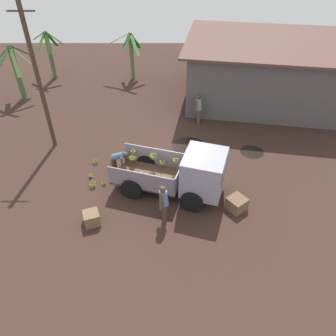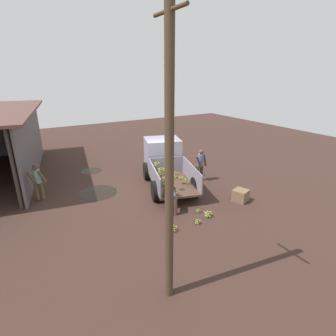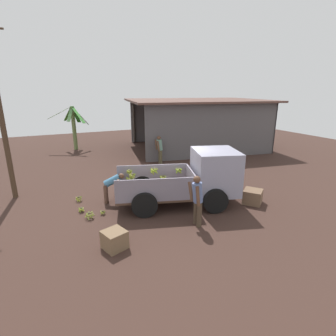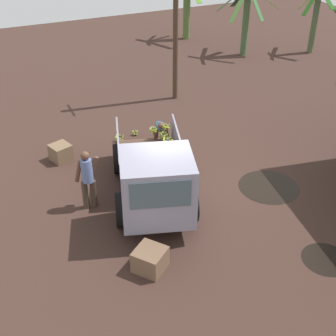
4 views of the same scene
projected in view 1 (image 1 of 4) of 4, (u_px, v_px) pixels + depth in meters
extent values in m
plane|color=#3B2720|center=(169.00, 177.00, 14.02)|extent=(36.00, 36.00, 0.00)
cylinder|color=black|center=(252.00, 152.00, 15.48)|extent=(1.11, 1.11, 0.01)
cylinder|color=black|center=(189.00, 146.00, 15.85)|extent=(1.69, 1.69, 0.01)
cube|color=#4A3326|center=(149.00, 176.00, 13.32)|extent=(3.10, 2.43, 0.08)
cube|color=gray|center=(155.00, 156.00, 13.68)|extent=(2.61, 0.84, 0.79)
cube|color=gray|center=(141.00, 181.00, 12.43)|extent=(2.61, 0.84, 0.79)
cube|color=gray|center=(181.00, 174.00, 12.74)|extent=(0.55, 1.66, 0.79)
cube|color=#9290A6|center=(204.00, 172.00, 12.35)|extent=(1.94, 2.05, 1.56)
cube|color=#4C606B|center=(225.00, 170.00, 11.98)|extent=(0.42, 1.30, 0.69)
cylinder|color=black|center=(202.00, 173.00, 13.55)|extent=(0.89, 0.46, 0.87)
cylinder|color=black|center=(191.00, 202.00, 12.22)|extent=(0.89, 0.46, 0.87)
cylinder|color=black|center=(147.00, 163.00, 14.11)|extent=(0.89, 0.46, 0.87)
cylinder|color=black|center=(131.00, 189.00, 12.77)|extent=(0.89, 0.46, 0.87)
sphere|color=#48412F|center=(160.00, 176.00, 12.78)|extent=(0.09, 0.09, 0.09)
cylinder|color=olive|center=(161.00, 179.00, 12.80)|extent=(0.14, 0.13, 0.18)
cylinder|color=olive|center=(162.00, 177.00, 12.83)|extent=(0.08, 0.19, 0.14)
cylinder|color=olive|center=(160.00, 177.00, 12.87)|extent=(0.18, 0.07, 0.17)
cylinder|color=#89A223|center=(159.00, 176.00, 12.85)|extent=(0.17, 0.16, 0.12)
cylinder|color=olive|center=(158.00, 178.00, 12.81)|extent=(0.09, 0.18, 0.17)
cylinder|color=#9EAD43|center=(160.00, 179.00, 12.74)|extent=(0.20, 0.08, 0.11)
sphere|color=brown|center=(142.00, 173.00, 12.91)|extent=(0.08, 0.08, 0.08)
cylinder|color=olive|center=(143.00, 173.00, 12.98)|extent=(0.17, 0.12, 0.10)
cylinder|color=olive|center=(142.00, 174.00, 12.98)|extent=(0.15, 0.09, 0.15)
cylinder|color=#94A225|center=(141.00, 173.00, 12.95)|extent=(0.11, 0.17, 0.10)
cylinder|color=olive|center=(141.00, 174.00, 12.92)|extent=(0.11, 0.17, 0.12)
cylinder|color=olive|center=(142.00, 175.00, 12.90)|extent=(0.16, 0.11, 0.14)
cylinder|color=#93A432|center=(143.00, 175.00, 12.91)|extent=(0.16, 0.12, 0.14)
cylinder|color=#939E2A|center=(144.00, 174.00, 12.92)|extent=(0.11, 0.17, 0.12)
cylinder|color=#A4B14B|center=(144.00, 174.00, 12.96)|extent=(0.09, 0.15, 0.15)
sphere|color=brown|center=(132.00, 157.00, 13.21)|extent=(0.09, 0.09, 0.09)
cylinder|color=olive|center=(130.00, 159.00, 13.21)|extent=(0.16, 0.17, 0.13)
cylinder|color=#9AA342|center=(132.00, 159.00, 13.20)|extent=(0.18, 0.08, 0.15)
cylinder|color=olive|center=(133.00, 158.00, 13.24)|extent=(0.08, 0.19, 0.14)
cylinder|color=#8CA227|center=(133.00, 157.00, 13.28)|extent=(0.16, 0.17, 0.12)
cylinder|color=olive|center=(132.00, 157.00, 13.30)|extent=(0.19, 0.06, 0.12)
cylinder|color=olive|center=(130.00, 158.00, 13.27)|extent=(0.10, 0.17, 0.15)
sphere|color=brown|center=(133.00, 150.00, 13.51)|extent=(0.08, 0.08, 0.08)
cylinder|color=olive|center=(132.00, 152.00, 13.51)|extent=(0.14, 0.16, 0.12)
cylinder|color=olive|center=(133.00, 152.00, 13.50)|extent=(0.17, 0.08, 0.14)
cylinder|color=#90A924|center=(135.00, 151.00, 13.53)|extent=(0.07, 0.18, 0.11)
cylinder|color=#8FAE2F|center=(133.00, 151.00, 13.60)|extent=(0.15, 0.08, 0.16)
cylinder|color=olive|center=(132.00, 151.00, 13.58)|extent=(0.15, 0.16, 0.11)
sphere|color=brown|center=(176.00, 159.00, 13.04)|extent=(0.09, 0.09, 0.09)
cylinder|color=olive|center=(177.00, 161.00, 13.08)|extent=(0.06, 0.20, 0.17)
cylinder|color=#87A03F|center=(176.00, 159.00, 13.14)|extent=(0.21, 0.14, 0.17)
cylinder|color=olive|center=(174.00, 160.00, 13.12)|extent=(0.15, 0.19, 0.19)
cylinder|color=olive|center=(174.00, 161.00, 13.04)|extent=(0.17, 0.21, 0.14)
cylinder|color=#8AA42B|center=(176.00, 162.00, 13.05)|extent=(0.19, 0.09, 0.20)
sphere|color=brown|center=(133.00, 156.00, 13.64)|extent=(0.09, 0.09, 0.09)
cylinder|color=olive|center=(134.00, 159.00, 13.64)|extent=(0.19, 0.18, 0.16)
cylinder|color=#9AAA4A|center=(135.00, 157.00, 13.70)|extent=(0.12, 0.22, 0.15)
cylinder|color=#9CAC3A|center=(134.00, 157.00, 13.75)|extent=(0.18, 0.11, 0.21)
cylinder|color=olive|center=(133.00, 157.00, 13.75)|extent=(0.22, 0.13, 0.16)
cylinder|color=olive|center=(131.00, 157.00, 13.69)|extent=(0.08, 0.23, 0.14)
cylinder|color=#5E731F|center=(131.00, 158.00, 13.62)|extent=(0.19, 0.20, 0.13)
cylinder|color=olive|center=(133.00, 159.00, 13.60)|extent=(0.23, 0.09, 0.13)
sphere|color=brown|center=(153.00, 154.00, 13.22)|extent=(0.09, 0.09, 0.09)
cylinder|color=olive|center=(151.00, 155.00, 13.29)|extent=(0.11, 0.23, 0.16)
cylinder|color=olive|center=(152.00, 157.00, 13.27)|extent=(0.08, 0.19, 0.22)
cylinder|color=olive|center=(152.00, 157.00, 13.19)|extent=(0.23, 0.17, 0.14)
cylinder|color=#89AC27|center=(154.00, 157.00, 13.22)|extent=(0.20, 0.14, 0.20)
cylinder|color=olive|center=(155.00, 157.00, 13.25)|extent=(0.12, 0.20, 0.21)
cylinder|color=olive|center=(155.00, 156.00, 13.29)|extent=(0.10, 0.22, 0.19)
cylinder|color=olive|center=(155.00, 155.00, 13.33)|extent=(0.21, 0.16, 0.19)
cylinder|color=olive|center=(153.00, 154.00, 13.34)|extent=(0.24, 0.10, 0.16)
sphere|color=brown|center=(163.00, 161.00, 13.44)|extent=(0.09, 0.09, 0.09)
cylinder|color=olive|center=(164.00, 162.00, 13.53)|extent=(0.18, 0.16, 0.17)
cylinder|color=#8DA826|center=(162.00, 161.00, 13.54)|extent=(0.21, 0.08, 0.13)
cylinder|color=#95A930|center=(162.00, 162.00, 13.53)|extent=(0.17, 0.16, 0.18)
cylinder|color=olive|center=(161.00, 162.00, 13.48)|extent=(0.07, 0.20, 0.13)
cylinder|color=#99AC3D|center=(161.00, 163.00, 13.43)|extent=(0.17, 0.19, 0.13)
cylinder|color=#929E21|center=(163.00, 163.00, 13.41)|extent=(0.21, 0.08, 0.13)
cylinder|color=olive|center=(164.00, 163.00, 13.43)|extent=(0.16, 0.20, 0.12)
cylinder|color=#9AAE4B|center=(164.00, 162.00, 13.49)|extent=(0.08, 0.19, 0.16)
sphere|color=brown|center=(138.00, 177.00, 12.77)|extent=(0.06, 0.06, 0.06)
cylinder|color=olive|center=(138.00, 179.00, 12.78)|extent=(0.14, 0.09, 0.16)
cylinder|color=olive|center=(140.00, 178.00, 12.81)|extent=(0.05, 0.17, 0.12)
cylinder|color=olive|center=(138.00, 178.00, 12.86)|extent=(0.15, 0.07, 0.15)
cylinder|color=#97B230|center=(136.00, 177.00, 12.83)|extent=(0.12, 0.17, 0.10)
cylinder|color=olive|center=(137.00, 179.00, 12.75)|extent=(0.16, 0.13, 0.10)
cube|color=#555153|center=(263.00, 53.00, 21.36)|extent=(8.42, 1.53, 3.27)
cube|color=#555153|center=(270.00, 96.00, 16.52)|extent=(8.42, 1.53, 3.27)
cube|color=brown|center=(272.00, 42.00, 17.89)|extent=(10.40, 8.63, 0.12)
cylinder|color=#3F3833|center=(200.00, 51.00, 21.75)|extent=(0.16, 0.16, 3.27)
cylinder|color=#3F3833|center=(190.00, 88.00, 17.21)|extent=(0.16, 0.16, 3.27)
cylinder|color=#453223|center=(39.00, 82.00, 13.94)|extent=(0.19, 0.19, 6.49)
cylinder|color=#453223|center=(21.00, 11.00, 12.21)|extent=(1.06, 0.07, 0.07)
cylinder|color=#4C603C|center=(51.00, 56.00, 21.46)|extent=(0.27, 0.27, 2.97)
cube|color=#1B4D15|center=(54.00, 38.00, 20.80)|extent=(0.98, 0.37, 0.82)
cube|color=#277926|center=(51.00, 39.00, 21.28)|extent=(0.47, 1.08, 1.23)
cube|color=#245A1F|center=(39.00, 36.00, 20.90)|extent=(1.14, 0.70, 0.66)
cube|color=#4B701E|center=(41.00, 41.00, 20.59)|extent=(0.74, 0.77, 1.03)
cube|color=#1F4E14|center=(48.00, 43.00, 20.43)|extent=(0.56, 1.11, 1.09)
cylinder|color=#46623B|center=(18.00, 74.00, 18.96)|extent=(0.30, 0.30, 3.09)
cube|color=#356B36|center=(23.00, 57.00, 18.46)|extent=(1.09, 0.38, 1.35)
cube|color=#385617|center=(21.00, 51.00, 18.81)|extent=(0.77, 1.43, 1.02)
cube|color=#2C5620|center=(9.00, 49.00, 18.53)|extent=(0.76, 1.04, 0.66)
cube|color=#2C5729|center=(0.00, 56.00, 18.39)|extent=(1.44, 0.33, 1.24)
cube|color=#294D20|center=(2.00, 60.00, 17.86)|extent=(0.85, 1.29, 1.14)
cube|color=#436D2F|center=(15.00, 62.00, 17.93)|extent=(0.81, 1.28, 1.37)
cylinder|color=olive|center=(132.00, 57.00, 21.33)|extent=(0.26, 0.26, 2.93)
cube|color=#3B522B|center=(139.00, 43.00, 20.81)|extent=(1.02, 0.31, 1.30)
cube|color=#236222|center=(135.00, 41.00, 21.05)|extent=(0.70, 0.91, 1.19)
cube|color=#367120|center=(127.00, 40.00, 20.96)|extent=(0.67, 0.81, 1.02)
cube|color=#4A6135|center=(118.00, 39.00, 20.71)|extent=(1.62, 0.36, 0.82)
cube|color=#4C7C44|center=(127.00, 42.00, 20.42)|extent=(0.56, 0.78, 0.95)
cube|color=#3E8834|center=(134.00, 44.00, 20.24)|extent=(0.76, 1.30, 1.05)
cylinder|color=#463728|center=(165.00, 214.00, 11.77)|extent=(0.16, 0.16, 0.79)
cylinder|color=#463728|center=(165.00, 210.00, 11.94)|extent=(0.16, 0.16, 0.79)
cylinder|color=#5D70A2|center=(164.00, 198.00, 11.42)|extent=(0.36, 0.31, 0.64)
sphere|color=brown|center=(163.00, 189.00, 11.16)|extent=(0.22, 0.22, 0.22)
cylinder|color=brown|center=(161.00, 202.00, 11.28)|extent=(0.12, 0.24, 0.59)
cylinder|color=brown|center=(161.00, 194.00, 11.59)|extent=(0.12, 0.32, 0.58)
cylinder|color=brown|center=(115.00, 163.00, 14.23)|extent=(0.18, 0.18, 0.72)
cylinder|color=brown|center=(113.00, 165.00, 14.08)|extent=(0.18, 0.18, 0.72)
cylinder|color=teal|center=(118.00, 156.00, 13.79)|extent=(0.68, 0.44, 0.49)
sphere|color=brown|center=(125.00, 154.00, 13.61)|extent=(0.20, 0.20, 0.20)
cylinder|color=brown|center=(126.00, 158.00, 13.97)|extent=(0.14, 0.19, 0.54)
cylinder|color=brown|center=(122.00, 162.00, 13.70)|extent=(0.13, 0.16, 0.54)
cylinder|color=brown|center=(199.00, 117.00, 17.32)|extent=(0.16, 0.16, 0.77)
cylinder|color=brown|center=(199.00, 115.00, 17.49)|extent=(0.16, 0.16, 0.77)
cylinder|color=gray|center=(199.00, 104.00, 16.98)|extent=(0.37, 0.32, 0.63)
sphere|color=brown|center=(198.00, 97.00, 16.73)|extent=(0.22, 0.22, 0.22)
cylinder|color=brown|center=(196.00, 106.00, 16.85)|extent=(0.13, 0.32, 0.56)
cylinder|color=brown|center=(196.00, 103.00, 17.15)|extent=(0.13, 0.33, 0.56)
sphere|color=brown|center=(92.00, 183.00, 13.41)|extent=(0.09, 0.09, 0.09)
cylinder|color=olive|center=(91.00, 186.00, 13.38)|extent=(0.23, 0.09, 0.16)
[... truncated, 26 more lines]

